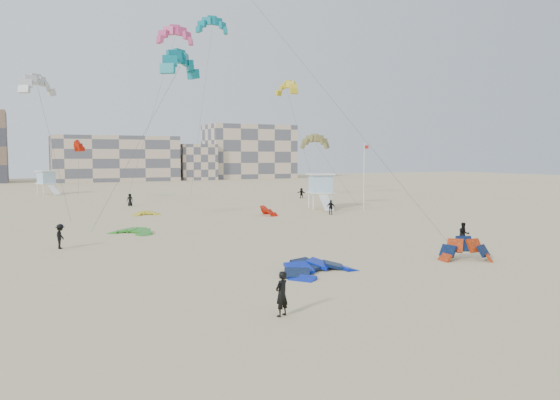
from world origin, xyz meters
name	(u,v)px	position (x,y,z in m)	size (l,w,h in m)	color
ground	(318,294)	(0.00, 0.00, 0.00)	(320.00, 320.00, 0.00)	#C8B286
kite_ground_blue	(319,273)	(2.40, 4.10, 0.00)	(4.78, 4.89, 1.21)	#0023C2
kite_ground_orange	(466,261)	(12.69, 3.37, 0.00)	(3.34, 2.35, 2.37)	#F93E11
kite_ground_green	(132,234)	(-4.35, 24.89, 0.00)	(3.70, 3.90, 0.73)	green
kite_ground_red_far	(268,215)	(12.22, 33.14, 0.00)	(2.81, 2.34, 1.79)	#BD0002
kite_ground_yellow	(147,215)	(-0.17, 39.19, 0.00)	(2.95, 3.04, 0.79)	gold
kitesurfer_main	(282,294)	(-3.15, -2.55, 0.95)	(0.69, 0.45, 1.89)	black
kitesurfer_b	(464,234)	(16.69, 7.74, 0.87)	(0.85, 0.66, 1.75)	black
kitesurfer_c	(60,236)	(-10.39, 19.19, 0.90)	(1.16, 0.67, 1.80)	black
kitesurfer_d	(331,207)	(18.93, 30.74, 0.84)	(0.98, 0.41, 1.68)	black
kitesurfer_e	(130,200)	(0.16, 51.41, 0.84)	(0.82, 0.53, 1.68)	black
kitesurfer_f	(301,193)	(27.26, 53.96, 0.81)	(1.50, 0.48, 1.62)	black
kite_fly_teal_a	(180,66)	(-0.32, 23.28, 14.21)	(10.69, 6.06, 14.50)	#03858C
kite_fly_grey	(38,87)	(-11.24, 30.31, 12.70)	(4.64, 5.34, 12.90)	silver
kite_fly_pink	(175,37)	(5.09, 45.56, 21.46)	(8.76, 4.76, 21.92)	#D3416F
kite_fly_olive	(315,143)	(20.69, 37.81, 8.30)	(4.81, 11.44, 8.72)	olive
kite_fly_yellow	(287,89)	(23.06, 50.72, 16.49)	(8.12, 4.91, 17.03)	gold
kite_fly_teal_b	(212,27)	(13.28, 55.66, 25.64)	(7.10, 5.70, 25.95)	#03858C
kite_fly_red	(79,147)	(-5.06, 62.71, 8.00)	(3.47, 4.11, 8.22)	#BD0002
lifeguard_tower_near	(321,191)	(21.42, 37.53, 2.21)	(3.87, 6.51, 4.47)	white
lifeguard_tower_far	(46,183)	(-8.93, 80.97, 2.05)	(3.85, 6.16, 4.13)	white
flagpole	(364,175)	(25.71, 34.19, 4.35)	(0.67, 0.10, 8.30)	white
condo_mid	(115,159)	(10.00, 130.00, 6.00)	(32.00, 16.00, 12.00)	beige
condo_east	(249,152)	(50.00, 132.00, 8.00)	(26.00, 14.00, 16.00)	beige
condo_fill_right	(196,162)	(32.00, 128.00, 5.00)	(10.00, 10.00, 10.00)	beige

